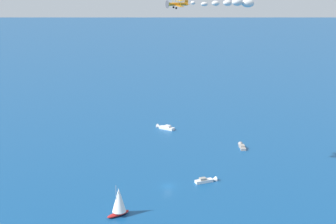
% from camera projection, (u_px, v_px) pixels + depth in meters
% --- Properties ---
extents(ground_plane, '(2000.00, 2000.00, 0.00)m').
position_uv_depth(ground_plane, '(168.00, 186.00, 162.73)').
color(ground_plane, navy).
extents(motorboat_near_centre, '(9.26, 6.19, 2.66)m').
position_uv_depth(motorboat_near_centre, '(165.00, 127.00, 227.18)').
color(motorboat_near_centre, white).
rests_on(motorboat_near_centre, ground_plane).
extents(motorboat_far_port, '(3.46, 7.94, 2.24)m').
position_uv_depth(motorboat_far_port, '(242.00, 146.00, 200.93)').
color(motorboat_far_port, '#9E9993').
rests_on(motorboat_far_port, ground_plane).
extents(motorboat_far_stbd, '(7.54, 5.69, 2.22)m').
position_uv_depth(motorboat_far_stbd, '(207.00, 180.00, 166.02)').
color(motorboat_far_stbd, white).
rests_on(motorboat_far_stbd, ground_plane).
extents(sailboat_offshore, '(6.42, 6.87, 9.49)m').
position_uv_depth(sailboat_offshore, '(119.00, 201.00, 141.11)').
color(sailboat_offshore, '#B21E1E').
rests_on(sailboat_offshore, ground_plane).
extents(biplane_lead, '(6.86, 6.73, 3.63)m').
position_uv_depth(biplane_lead, '(177.00, 4.00, 142.11)').
color(biplane_lead, orange).
extents(smoke_trail_lead, '(19.49, 15.01, 2.99)m').
position_uv_depth(smoke_trail_lead, '(236.00, 3.00, 150.98)').
color(smoke_trail_lead, silver).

